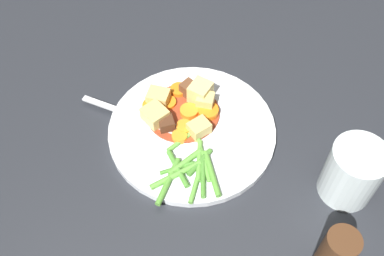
{
  "coord_description": "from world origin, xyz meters",
  "views": [
    {
      "loc": [
        -0.42,
        0.07,
        0.6
      ],
      "look_at": [
        0.0,
        0.0,
        0.01
      ],
      "focal_mm": 42.31,
      "sensor_mm": 36.0,
      "label": 1
    }
  ],
  "objects": [
    {
      "name": "green_bean_8",
      "position": [
        -0.06,
        -0.0,
        0.02
      ],
      "size": [
        0.07,
        0.02,
        0.01
      ],
      "primitive_type": "cylinder",
      "rotation": [
        0.0,
        1.57,
        2.92
      ],
      "color": "#66AD42",
      "rests_on": "dinner_plate"
    },
    {
      "name": "carrot_slice_0",
      "position": [
        -0.02,
        0.02,
        0.02
      ],
      "size": [
        0.03,
        0.03,
        0.01
      ],
      "primitive_type": "cylinder",
      "rotation": [
        0.0,
        0.0,
        5.17
      ],
      "color": "orange",
      "rests_on": "dinner_plate"
    },
    {
      "name": "green_bean_11",
      "position": [
        -0.07,
        0.03,
        0.02
      ],
      "size": [
        0.02,
        0.05,
        0.01
      ],
      "primitive_type": "cylinder",
      "rotation": [
        0.0,
        1.57,
        1.75
      ],
      "color": "#4C8E33",
      "rests_on": "dinner_plate"
    },
    {
      "name": "green_bean_3",
      "position": [
        -0.08,
        0.04,
        0.02
      ],
      "size": [
        0.04,
        0.08,
        0.01
      ],
      "primitive_type": "cylinder",
      "rotation": [
        0.0,
        1.57,
        1.94
      ],
      "color": "#66AD42",
      "rests_on": "dinner_plate"
    },
    {
      "name": "green_bean_7",
      "position": [
        -0.09,
        -0.01,
        0.02
      ],
      "size": [
        0.08,
        0.01,
        0.01
      ],
      "primitive_type": "cylinder",
      "rotation": [
        0.0,
        1.57,
        3.2
      ],
      "color": "#599E38",
      "rests_on": "dinner_plate"
    },
    {
      "name": "carrot_slice_6",
      "position": [
        0.02,
        -0.03,
        0.02
      ],
      "size": [
        0.05,
        0.05,
        0.01
      ],
      "primitive_type": "cylinder",
      "rotation": [
        0.0,
        0.0,
        0.54
      ],
      "color": "orange",
      "rests_on": "dinner_plate"
    },
    {
      "name": "ground_plane",
      "position": [
        0.0,
        0.0,
        0.0
      ],
      "size": [
        3.0,
        3.0,
        0.0
      ],
      "primitive_type": "plane",
      "color": "#26282D"
    },
    {
      "name": "meat_chunk_1",
      "position": [
        0.01,
        0.04,
        0.02
      ],
      "size": [
        0.03,
        0.03,
        0.02
      ],
      "primitive_type": "cube",
      "rotation": [
        0.0,
        0.0,
        0.1
      ],
      "color": "#4C2B19",
      "rests_on": "dinner_plate"
    },
    {
      "name": "carrot_slice_3",
      "position": [
        0.05,
        0.06,
        0.02
      ],
      "size": [
        0.03,
        0.03,
        0.01
      ],
      "primitive_type": "cylinder",
      "rotation": [
        0.0,
        0.0,
        1.56
      ],
      "color": "orange",
      "rests_on": "dinner_plate"
    },
    {
      "name": "potato_chunk_1",
      "position": [
        0.06,
        0.05,
        0.02
      ],
      "size": [
        0.04,
        0.04,
        0.03
      ],
      "primitive_type": "cube",
      "rotation": [
        0.0,
        0.0,
        2.71
      ],
      "color": "#DBBC6B",
      "rests_on": "dinner_plate"
    },
    {
      "name": "potato_chunk_2",
      "position": [
        0.02,
        0.06,
        0.03
      ],
      "size": [
        0.05,
        0.05,
        0.03
      ],
      "primitive_type": "cube",
      "rotation": [
        0.0,
        0.0,
        2.11
      ],
      "color": "#DBBC6B",
      "rests_on": "dinner_plate"
    },
    {
      "name": "water_glass",
      "position": [
        -0.14,
        -0.2,
        0.05
      ],
      "size": [
        0.08,
        0.08,
        0.1
      ],
      "primitive_type": "cylinder",
      "color": "silver",
      "rests_on": "ground_plane"
    },
    {
      "name": "carrot_slice_2",
      "position": [
        0.05,
        0.03,
        0.02
      ],
      "size": [
        0.03,
        0.03,
        0.01
      ],
      "primitive_type": "cylinder",
      "rotation": [
        0.0,
        0.0,
        6.11
      ],
      "color": "orange",
      "rests_on": "dinner_plate"
    },
    {
      "name": "green_bean_1",
      "position": [
        -0.07,
        0.03,
        0.02
      ],
      "size": [
        0.07,
        0.03,
        0.01
      ],
      "primitive_type": "cylinder",
      "rotation": [
        0.0,
        1.57,
        3.42
      ],
      "color": "#4C8E33",
      "rests_on": "dinner_plate"
    },
    {
      "name": "meat_chunk_0",
      "position": [
        0.07,
        -0.01,
        0.03
      ],
      "size": [
        0.04,
        0.04,
        0.03
      ],
      "primitive_type": "cube",
      "rotation": [
        0.0,
        0.0,
        5.36
      ],
      "color": "brown",
      "rests_on": "dinner_plate"
    },
    {
      "name": "potato_chunk_3",
      "position": [
        0.04,
        -0.03,
        0.03
      ],
      "size": [
        0.03,
        0.03,
        0.03
      ],
      "primitive_type": "cube",
      "rotation": [
        0.0,
        0.0,
        4.33
      ],
      "color": "#DBBC6B",
      "rests_on": "dinner_plate"
    },
    {
      "name": "carrot_slice_5",
      "position": [
        0.08,
        0.01,
        0.02
      ],
      "size": [
        0.04,
        0.04,
        0.01
      ],
      "primitive_type": "cylinder",
      "rotation": [
        0.0,
        0.0,
        5.21
      ],
      "color": "orange",
      "rests_on": "dinner_plate"
    },
    {
      "name": "carrot_slice_1",
      "position": [
        0.03,
        -0.0,
        0.02
      ],
      "size": [
        0.04,
        0.04,
        0.01
      ],
      "primitive_type": "cylinder",
      "rotation": [
        0.0,
        0.0,
        5.29
      ],
      "color": "orange",
      "rests_on": "dinner_plate"
    },
    {
      "name": "green_bean_0",
      "position": [
        -0.02,
        0.01,
        0.02
      ],
      "size": [
        0.04,
        0.06,
        0.01
      ],
      "primitive_type": "cylinder",
      "rotation": [
        0.0,
        1.57,
        2.15
      ],
      "color": "#66AD42",
      "rests_on": "dinner_plate"
    },
    {
      "name": "stew_sauce",
      "position": [
        0.03,
        0.01,
        0.01
      ],
      "size": [
        0.12,
        0.12,
        0.0
      ],
      "primitive_type": "cylinder",
      "color": "#93381E",
      "rests_on": "dinner_plate"
    },
    {
      "name": "green_bean_6",
      "position": [
        -0.07,
        -0.0,
        0.02
      ],
      "size": [
        0.04,
        0.05,
        0.01
      ],
      "primitive_type": "cylinder",
      "rotation": [
        0.0,
        1.57,
        2.31
      ],
      "color": "#4C8E33",
      "rests_on": "dinner_plate"
    },
    {
      "name": "potato_chunk_0",
      "position": [
        -0.01,
        -0.01,
        0.02
      ],
      "size": [
        0.04,
        0.04,
        0.02
      ],
      "primitive_type": "cube",
      "rotation": [
        0.0,
        0.0,
        3.6
      ],
      "color": "#DBBC6B",
      "rests_on": "dinner_plate"
    },
    {
      "name": "green_bean_4",
      "position": [
        -0.1,
        0.0,
        0.02
      ],
      "size": [
        0.06,
        0.02,
        0.01
      ],
      "primitive_type": "cylinder",
      "rotation": [
        0.0,
        1.57,
        2.96
      ],
      "color": "#4C8E33",
      "rests_on": "dinner_plate"
    },
    {
      "name": "pepper_mill",
      "position": [
        -0.25,
        -0.14,
        0.05
      ],
      "size": [
        0.04,
        0.04,
        0.1
      ],
      "primitive_type": "cylinder",
      "color": "#4C2D19",
      "rests_on": "ground_plane"
    },
    {
      "name": "potato_chunk_4",
      "position": [
        0.06,
        -0.02,
        0.03
      ],
      "size": [
        0.05,
        0.05,
        0.04
      ],
      "primitive_type": "cube",
      "rotation": [
        0.0,
        0.0,
        5.59
      ],
      "color": "#E5CC7A",
      "rests_on": "dinner_plate"
    },
    {
      "name": "carrot_slice_4",
      "position": [
        0.0,
        0.01,
        0.02
      ],
      "size": [
        0.03,
        0.03,
        0.01
      ],
      "primitive_type": "cylinder",
      "rotation": [
        0.0,
        0.0,
        3.46
      ],
      "color": "orange",
      "rests_on": "dinner_plate"
    },
    {
      "name": "green_bean_2",
      "position": [
        -0.06,
        0.02,
        0.02
      ],
      "size": [
        0.04,
        0.06,
        0.01
      ],
      "primitive_type": "cylinder",
      "rotation": [
        0.0,
        1.57,
        2.12
      ],
      "color": "#66AD42",
      "rests_on": "dinner_plate"
    },
    {
      "name": "green_bean_5",
      "position": [
        -0.11,
        0.01,
        0.02
      ],
      "size": [
        0.05,
        0.03,
        0.01
      ],
      "primitive_type": "cylinder",
      "rotation": [
        0.0,
        1.57,
        2.72
      ],
      "color": "#66AD42",
      "rests_on": "dinner_plate"
    },
    {
      "name": "dinner_plate",
      "position": [
        0.0,
        0.0,
        0.01
      ],
      "size": [
        0.27,
        0.27,
        0.01
      ],
      "primitive_type": "cylinder",
      "color": "white",
      "rests_on": "ground_plane"
    },
    {
      "name": "green_bean_9",
      "position": [
        -0.06,
        -0.01,
        0.02
      ],
      "size": [
        0.08,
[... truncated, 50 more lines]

